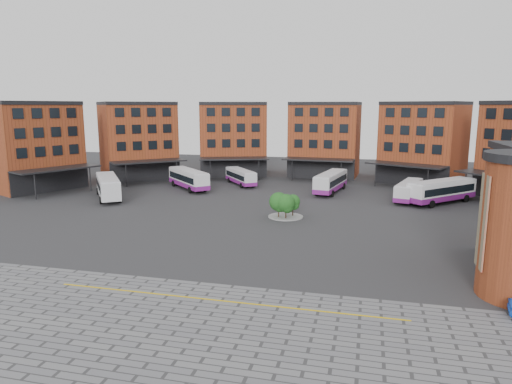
% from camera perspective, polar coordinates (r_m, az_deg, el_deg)
% --- Properties ---
extents(ground, '(160.00, 160.00, 0.00)m').
position_cam_1_polar(ground, '(46.91, -1.32, -6.42)').
color(ground, '#28282B').
rests_on(ground, ground).
extents(paving_zone, '(50.00, 22.00, 0.02)m').
position_cam_1_polar(paving_zone, '(27.16, -9.93, -19.99)').
color(paving_zone, slate).
rests_on(paving_zone, ground).
extents(yellow_line, '(26.00, 0.15, 0.02)m').
position_cam_1_polar(yellow_line, '(33.78, -4.34, -13.39)').
color(yellow_line, gold).
rests_on(yellow_line, paving_zone).
extents(main_building, '(94.14, 42.48, 14.60)m').
position_cam_1_polar(main_building, '(83.43, 2.39, 6.17)').
color(main_building, brown).
rests_on(main_building, ground).
extents(tree_island, '(4.40, 4.40, 3.25)m').
position_cam_1_polar(tree_island, '(56.89, 3.59, -1.49)').
color(tree_island, gray).
rests_on(tree_island, ground).
extents(bus_a, '(9.15, 11.24, 3.36)m').
position_cam_1_polar(bus_a, '(72.45, -18.01, 0.79)').
color(bus_a, silver).
rests_on(bus_a, ground).
extents(bus_b, '(10.04, 10.17, 3.27)m').
position_cam_1_polar(bus_b, '(77.64, -8.44, 1.67)').
color(bus_b, silver).
rests_on(bus_b, ground).
extents(bus_c, '(7.67, 9.19, 2.76)m').
position_cam_1_polar(bus_c, '(80.97, -1.93, 1.95)').
color(bus_c, silver).
rests_on(bus_c, ground).
extents(bus_d, '(4.70, 11.71, 3.22)m').
position_cam_1_polar(bus_d, '(74.86, 9.33, 1.29)').
color(bus_d, silver).
rests_on(bus_d, ground).
extents(bus_e, '(4.90, 10.16, 2.79)m').
position_cam_1_polar(bus_e, '(71.20, 18.55, 0.20)').
color(bus_e, silver).
rests_on(bus_e, ground).
extents(bus_f, '(10.38, 10.40, 3.37)m').
position_cam_1_polar(bus_f, '(70.68, 22.23, 0.14)').
color(bus_f, white).
rests_on(bus_f, ground).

